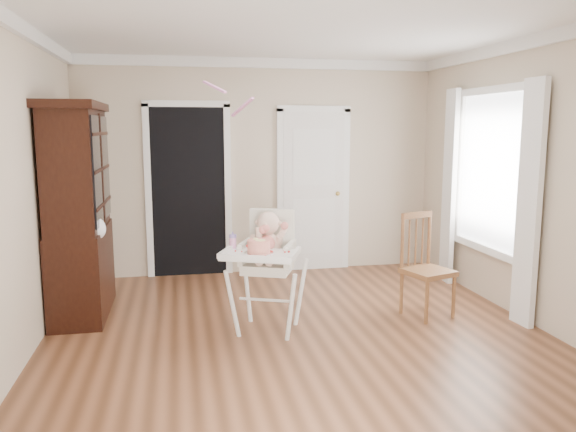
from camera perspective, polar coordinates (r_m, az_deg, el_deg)
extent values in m
plane|color=#52301C|center=(5.05, 1.41, -12.58)|extent=(5.00, 5.00, 0.00)
plane|color=white|center=(4.77, 1.54, 19.19)|extent=(5.00, 5.00, 0.00)
plane|color=beige|center=(7.17, -2.89, 4.94)|extent=(4.50, 0.00, 4.50)
plane|color=beige|center=(4.77, -25.96, 2.00)|extent=(0.00, 5.00, 5.00)
plane|color=beige|center=(5.65, 24.37, 3.06)|extent=(0.00, 5.00, 5.00)
cube|color=black|center=(7.11, -10.06, 2.36)|extent=(0.90, 0.03, 2.10)
cube|color=white|center=(7.12, -14.01, 2.23)|extent=(0.08, 0.05, 2.18)
cube|color=white|center=(7.13, -6.12, 2.46)|extent=(0.08, 0.05, 2.18)
cube|color=white|center=(7.07, -10.30, 11.16)|extent=(1.06, 0.05, 0.08)
cube|color=white|center=(7.31, 2.60, 2.46)|extent=(0.80, 0.05, 2.05)
cube|color=white|center=(7.22, -0.81, 2.39)|extent=(0.08, 0.05, 2.13)
cube|color=white|center=(7.43, 5.89, 2.53)|extent=(0.08, 0.05, 2.13)
sphere|color=gold|center=(7.36, 5.08, 2.29)|extent=(0.06, 0.06, 0.06)
cube|color=white|center=(6.30, 20.05, 4.31)|extent=(0.02, 1.20, 1.60)
cube|color=white|center=(6.29, 20.31, 11.95)|extent=(0.06, 1.36, 0.08)
cube|color=white|center=(5.63, 23.29, 1.06)|extent=(0.08, 0.28, 2.30)
cube|color=white|center=(6.97, 16.07, 2.83)|extent=(0.08, 0.28, 2.30)
cylinder|color=white|center=(5.04, -5.66, -9.00)|extent=(0.17, 0.10, 0.66)
cylinder|color=white|center=(4.92, 0.29, -9.42)|extent=(0.10, 0.17, 0.66)
cylinder|color=white|center=(5.49, -4.16, -7.49)|extent=(0.10, 0.17, 0.66)
cylinder|color=white|center=(5.37, 1.30, -7.82)|extent=(0.17, 0.10, 0.66)
cylinder|color=white|center=(5.15, -2.21, -8.53)|extent=(0.48, 0.22, 0.03)
cube|color=silver|center=(5.12, -2.08, -5.19)|extent=(0.54, 0.52, 0.09)
cube|color=silver|center=(5.14, -4.35, -3.64)|extent=(0.18, 0.36, 0.20)
cube|color=silver|center=(5.04, 0.21, -3.86)|extent=(0.18, 0.36, 0.20)
cube|color=silver|center=(5.24, -1.62, -1.91)|extent=(0.41, 0.22, 0.48)
cube|color=white|center=(4.83, -2.83, -3.98)|extent=(0.73, 0.64, 0.03)
cube|color=white|center=(4.62, -3.49, -4.30)|extent=(0.58, 0.27, 0.04)
ellipsoid|color=beige|center=(5.11, -2.01, -3.34)|extent=(0.29, 0.27, 0.30)
sphere|color=beige|center=(5.06, -2.02, -0.69)|extent=(0.27, 0.27, 0.20)
sphere|color=red|center=(5.03, -2.19, -2.81)|extent=(0.15, 0.15, 0.15)
sphere|color=red|center=(4.99, -2.57, -1.41)|extent=(0.08, 0.08, 0.08)
sphere|color=red|center=(4.94, -0.34, -0.99)|extent=(0.07, 0.07, 0.07)
cylinder|color=silver|center=(4.83, -2.99, -3.73)|extent=(0.26, 0.26, 0.01)
cylinder|color=#D3254B|center=(4.82, -3.00, -3.07)|extent=(0.20, 0.20, 0.11)
cylinder|color=#F2E08C|center=(4.78, -2.81, -2.56)|extent=(0.09, 0.09, 0.02)
cylinder|color=pink|center=(5.03, -5.63, -2.73)|extent=(0.06, 0.06, 0.10)
cylinder|color=#745EA5|center=(5.02, -5.64, -2.04)|extent=(0.07, 0.07, 0.03)
cone|color=#745EA5|center=(5.01, -5.64, -1.69)|extent=(0.02, 0.02, 0.04)
cube|color=black|center=(5.98, -20.17, -5.30)|extent=(0.48, 1.16, 0.87)
cube|color=black|center=(5.82, -20.71, 4.47)|extent=(0.45, 1.16, 1.16)
cube|color=black|center=(5.50, -18.81, 4.34)|extent=(0.02, 0.50, 1.02)
cube|color=black|center=(6.07, -18.09, 4.77)|extent=(0.02, 0.50, 1.02)
cube|color=black|center=(5.81, -21.04, 10.39)|extent=(0.52, 1.24, 0.08)
ellipsoid|color=white|center=(5.52, -18.99, -1.24)|extent=(0.19, 0.16, 0.21)
cube|color=brown|center=(5.72, 14.04, -5.54)|extent=(0.53, 0.53, 0.05)
cylinder|color=brown|center=(5.54, 13.90, -8.42)|extent=(0.04, 0.04, 0.45)
cylinder|color=brown|center=(5.79, 16.48, -7.78)|extent=(0.04, 0.04, 0.45)
cylinder|color=brown|center=(5.79, 11.45, -7.57)|extent=(0.04, 0.04, 0.45)
cylinder|color=brown|center=(6.02, 14.01, -7.01)|extent=(0.04, 0.04, 0.45)
cylinder|color=brown|center=(5.68, 11.54, -2.60)|extent=(0.04, 0.04, 0.57)
cylinder|color=brown|center=(5.91, 14.14, -2.23)|extent=(0.04, 0.04, 0.57)
cube|color=brown|center=(5.75, 12.95, 0.10)|extent=(0.37, 0.16, 0.06)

